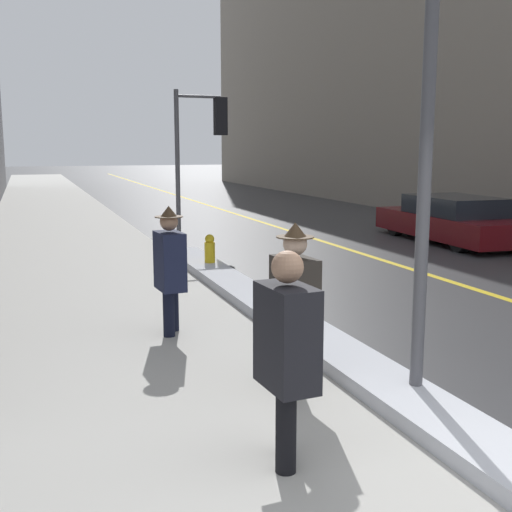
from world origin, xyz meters
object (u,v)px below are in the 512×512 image
Objects in this scene: parked_car_maroon at (452,220)px; pedestrian_nearside at (287,349)px; pedestrian_trailing at (170,265)px; pedestrian_in_fedora at (294,301)px; fire_hydrant at (210,253)px; lamp_post at (431,32)px; traffic_light_near at (204,134)px.

pedestrian_nearside is at bearing 140.77° from parked_car_maroon.
pedestrian_in_fedora is at bearing 12.56° from pedestrian_trailing.
fire_hydrant is at bearing 106.14° from parked_car_maroon.
parked_car_maroon is at bearing 131.82° from pedestrian_in_fedora.
lamp_post is 2.66m from pedestrian_in_fedora.
fire_hydrant is (1.61, 3.93, -0.55)m from pedestrian_trailing.
parked_car_maroon is (8.23, 9.13, -0.35)m from pedestrian_nearside.
lamp_post is 11.05m from parked_car_maroon.
lamp_post reaches higher than parked_car_maroon.
traffic_light_near is 4.31m from fire_hydrant.
pedestrian_in_fedora is (0.61, 1.29, 0.01)m from pedestrian_nearside.
lamp_post is 10.40m from traffic_light_near.
fire_hydrant is at bearing 153.72° from pedestrian_trailing.
fire_hydrant is at bearing 90.62° from lamp_post.
traffic_light_near is 2.25× the size of pedestrian_trailing.
lamp_post is 3.46× the size of pedestrian_nearside.
parked_car_maroon is at bearing 13.33° from fire_hydrant.
lamp_post is at bearing 26.24° from pedestrian_trailing.
pedestrian_nearside is (-2.41, -11.07, -1.75)m from traffic_light_near.
pedestrian_trailing reaches higher than pedestrian_nearside.
lamp_post is 3.39× the size of pedestrian_in_fedora.
parked_car_maroon is at bearing -21.78° from traffic_light_near.
lamp_post reaches higher than pedestrian_in_fedora.
parked_car_maroon is at bearing 119.58° from pedestrian_trailing.
fire_hydrant is (-6.70, -1.59, -0.20)m from parked_car_maroon.
pedestrian_nearside is 7.71m from fire_hydrant.
lamp_post reaches higher than fire_hydrant.
pedestrian_trailing is 2.33× the size of fire_hydrant.
pedestrian_in_fedora reaches higher than fire_hydrant.
lamp_post reaches higher than traffic_light_near.
pedestrian_in_fedora reaches higher than pedestrian_nearside.
pedestrian_nearside is at bearing -105.54° from traffic_light_near.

